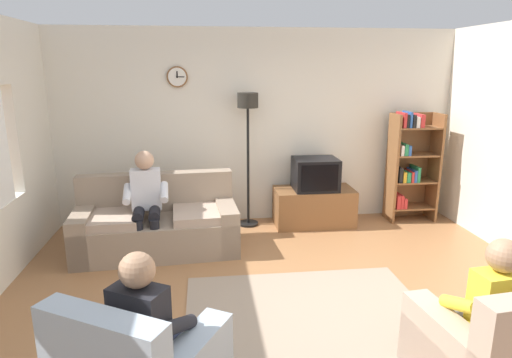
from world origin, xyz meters
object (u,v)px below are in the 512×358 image
(couch, at_px, (157,226))
(tv_stand, at_px, (314,207))
(armchair_near_bookshelf, at_px, (490,354))
(person_on_couch, at_px, (146,198))
(floor_lamp, at_px, (248,123))
(person_in_left_armchair, at_px, (150,323))
(tv, at_px, (315,174))
(person_in_right_armchair, at_px, (486,306))
(bookshelf, at_px, (410,164))

(couch, xyz_separation_m, tv_stand, (2.11, 0.67, -0.05))
(armchair_near_bookshelf, distance_m, person_on_couch, 3.70)
(tv_stand, height_order, floor_lamp, floor_lamp)
(couch, relative_size, person_in_left_armchair, 1.75)
(couch, distance_m, person_in_left_armchair, 2.62)
(person_in_left_armchair, bearing_deg, tv_stand, 59.87)
(armchair_near_bookshelf, xyz_separation_m, person_on_couch, (-2.57, 2.63, 0.41))
(armchair_near_bookshelf, bearing_deg, tv, 96.16)
(couch, distance_m, floor_lamp, 1.81)
(person_on_couch, height_order, person_in_right_armchair, person_on_couch)
(tv_stand, distance_m, person_on_couch, 2.38)
(tv_stand, distance_m, person_in_right_armchair, 3.35)
(couch, xyz_separation_m, person_on_couch, (-0.09, -0.11, 0.39))
(armchair_near_bookshelf, height_order, person_in_left_armchair, person_in_left_armchair)
(bookshelf, height_order, armchair_near_bookshelf, bookshelf)
(tv, xyz_separation_m, person_on_couch, (-2.20, -0.75, -0.04))
(armchair_near_bookshelf, relative_size, person_in_left_armchair, 0.86)
(couch, relative_size, floor_lamp, 1.06)
(bookshelf, distance_m, person_in_left_armchair, 4.69)
(armchair_near_bookshelf, relative_size, person_on_couch, 0.77)
(tv, bearing_deg, tv_stand, 90.00)
(couch, height_order, person_on_couch, person_on_couch)
(floor_lamp, distance_m, person_in_right_armchair, 3.74)
(tv_stand, xyz_separation_m, person_in_right_armchair, (0.36, -3.32, 0.34))
(tv, relative_size, person_on_couch, 0.48)
(floor_lamp, distance_m, person_on_couch, 1.72)
(bookshelf, distance_m, armchair_near_bookshelf, 3.67)
(person_on_couch, distance_m, person_in_left_armchair, 2.50)
(person_on_couch, height_order, person_in_left_armchair, person_on_couch)
(floor_lamp, xyz_separation_m, person_on_couch, (-1.28, -0.87, -0.75))
(couch, distance_m, person_in_right_armchair, 3.63)
(tv_stand, relative_size, bookshelf, 0.70)
(tv_stand, relative_size, floor_lamp, 0.59)
(armchair_near_bookshelf, bearing_deg, couch, 132.10)
(tv, distance_m, bookshelf, 1.41)
(bookshelf, relative_size, person_in_right_armchair, 1.41)
(armchair_near_bookshelf, bearing_deg, floor_lamp, 110.16)
(floor_lamp, relative_size, person_in_right_armchair, 1.65)
(armchair_near_bookshelf, bearing_deg, tv_stand, 96.12)
(tv_stand, distance_m, armchair_near_bookshelf, 3.42)
(bookshelf, xyz_separation_m, armchair_near_bookshelf, (-1.04, -3.48, -0.54))
(floor_lamp, bearing_deg, person_in_left_armchair, -106.11)
(bookshelf, bearing_deg, person_on_couch, -166.82)
(couch, distance_m, tv_stand, 2.21)
(tv_stand, relative_size, person_on_couch, 0.89)
(tv, xyz_separation_m, person_in_left_armchair, (-1.89, -3.23, -0.14))
(tv_stand, relative_size, armchair_near_bookshelf, 1.15)
(tv_stand, xyz_separation_m, floor_lamp, (-0.92, 0.10, 1.19))
(couch, height_order, floor_lamp, floor_lamp)
(floor_lamp, bearing_deg, bookshelf, -0.69)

